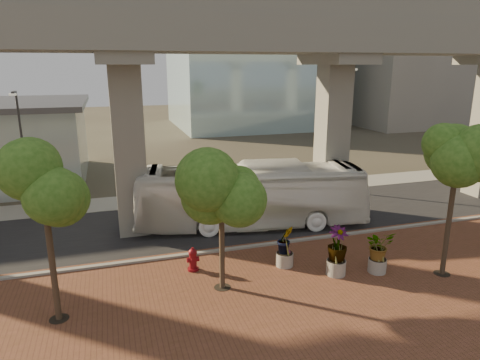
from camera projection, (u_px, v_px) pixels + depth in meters
name	position (u px, v px, depth m)	size (l,w,h in m)	color
ground	(248.00, 233.00, 23.64)	(160.00, 160.00, 0.00)	#373328
brick_plaza	(314.00, 308.00, 16.25)	(70.00, 13.00, 0.06)	brown
asphalt_road	(238.00, 220.00, 25.48)	(90.00, 8.00, 0.04)	black
curb_strip	(260.00, 246.00, 21.77)	(70.00, 0.25, 0.16)	gray
far_sidewalk	(215.00, 194.00, 30.55)	(90.00, 3.00, 0.06)	gray
transit_viaduct	(237.00, 97.00, 23.58)	(72.00, 5.60, 12.40)	gray
midrise_block	(412.00, 44.00, 64.57)	(18.00, 16.00, 24.00)	gray
transit_bus	(251.00, 196.00, 24.19)	(3.05, 12.98, 3.62)	white
fire_hydrant	(193.00, 259.00, 19.09)	(0.55, 0.49, 1.09)	maroon
planter_front	(379.00, 247.00, 18.76)	(1.78, 1.78, 1.95)	gray
planter_right	(337.00, 246.00, 18.50)	(2.08, 2.08, 2.22)	gray
planter_left	(285.00, 242.00, 19.36)	(1.77, 1.77, 1.95)	gray
street_tree_far_west	(43.00, 189.00, 14.25)	(3.30, 3.30, 6.45)	#4D3D2C
street_tree_near_west	(221.00, 188.00, 16.62)	(3.80, 3.80, 6.04)	#4D3D2C
street_tree_near_east	(457.00, 163.00, 17.59)	(3.62, 3.62, 6.69)	#4D3D2C
streetlamp_west	(22.00, 145.00, 25.48)	(0.37, 1.09, 7.50)	#2C2C31
streetlamp_east	(343.00, 122.00, 29.84)	(0.44, 1.28, 8.85)	#29292D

